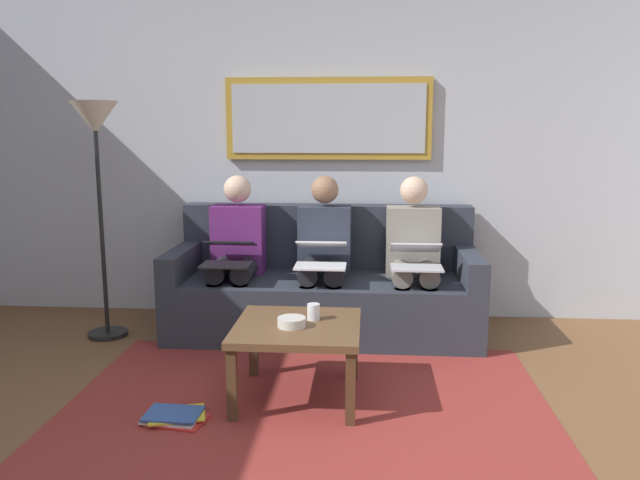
% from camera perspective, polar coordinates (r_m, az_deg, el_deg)
% --- Properties ---
extents(wall_rear, '(6.00, 0.12, 2.60)m').
position_cam_1_polar(wall_rear, '(4.96, 0.81, 8.10)').
color(wall_rear, '#B7BCC6').
rests_on(wall_rear, ground_plane).
extents(area_rug, '(2.60, 1.80, 0.01)m').
position_cam_1_polar(area_rug, '(3.53, -1.10, -14.49)').
color(area_rug, maroon).
rests_on(area_rug, ground_plane).
extents(couch, '(2.20, 0.90, 0.90)m').
position_cam_1_polar(couch, '(4.62, 0.40, -4.46)').
color(couch, '#2D333D').
rests_on(couch, ground_plane).
extents(framed_mirror, '(1.58, 0.05, 0.62)m').
position_cam_1_polar(framed_mirror, '(4.86, 0.74, 11.01)').
color(framed_mirror, '#B7892D').
extents(coffee_table, '(0.68, 0.68, 0.43)m').
position_cam_1_polar(coffee_table, '(3.44, -2.08, -8.57)').
color(coffee_table, brown).
rests_on(coffee_table, ground_plane).
extents(cup, '(0.07, 0.07, 0.09)m').
position_cam_1_polar(cup, '(3.49, -0.60, -6.57)').
color(cup, silver).
rests_on(cup, coffee_table).
extents(bowl, '(0.15, 0.15, 0.05)m').
position_cam_1_polar(bowl, '(3.38, -2.60, -7.49)').
color(bowl, beige).
rests_on(bowl, coffee_table).
extents(person_left, '(0.38, 0.58, 1.14)m').
position_cam_1_polar(person_left, '(4.49, 8.52, -1.11)').
color(person_left, gray).
rests_on(person_left, couch).
extents(laptop_silver, '(0.34, 0.37, 0.16)m').
position_cam_1_polar(laptop_silver, '(4.26, 8.75, -1.48)').
color(laptop_silver, silver).
extents(person_middle, '(0.38, 0.58, 1.14)m').
position_cam_1_polar(person_middle, '(4.49, 0.34, -1.00)').
color(person_middle, '#2D3342').
rests_on(person_middle, couch).
extents(laptop_white, '(0.34, 0.39, 0.17)m').
position_cam_1_polar(laptop_white, '(4.25, 0.12, -1.27)').
color(laptop_white, white).
extents(person_right, '(0.38, 0.58, 1.14)m').
position_cam_1_polar(person_right, '(4.58, -7.68, -0.87)').
color(person_right, '#66236B').
rests_on(person_right, couch).
extents(laptop_black, '(0.34, 0.38, 0.16)m').
position_cam_1_polar(laptop_black, '(4.34, -8.33, -1.14)').
color(laptop_black, black).
extents(magazine_stack, '(0.33, 0.28, 0.04)m').
position_cam_1_polar(magazine_stack, '(3.39, -13.08, -15.40)').
color(magazine_stack, red).
rests_on(magazine_stack, ground_plane).
extents(standing_lamp, '(0.32, 0.32, 1.66)m').
position_cam_1_polar(standing_lamp, '(4.59, -19.74, 8.25)').
color(standing_lamp, black).
rests_on(standing_lamp, ground_plane).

